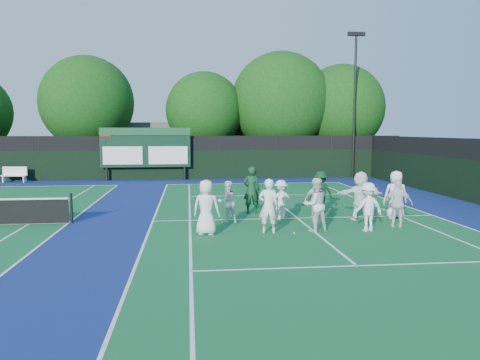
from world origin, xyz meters
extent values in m
plane|color=#1D370F|center=(0.00, 0.00, 0.00)|extent=(120.00, 120.00, 0.00)
cube|color=navy|center=(-6.00, 1.00, 0.00)|extent=(34.00, 32.00, 0.01)
cube|color=#135D2F|center=(0.00, 1.00, 0.01)|extent=(10.97, 23.77, 0.00)
cube|color=silver|center=(0.00, 12.88, 0.01)|extent=(10.97, 0.08, 0.00)
cube|color=silver|center=(-5.49, 1.00, 0.01)|extent=(0.08, 23.77, 0.00)
cube|color=silver|center=(5.49, 1.00, 0.01)|extent=(0.08, 23.77, 0.00)
cube|color=silver|center=(-4.12, 1.00, 0.01)|extent=(0.08, 23.77, 0.00)
cube|color=silver|center=(4.12, 1.00, 0.01)|extent=(0.08, 23.77, 0.00)
cube|color=silver|center=(0.00, -5.40, 0.01)|extent=(8.23, 0.08, 0.00)
cube|color=silver|center=(0.00, 7.40, 0.01)|extent=(8.23, 0.08, 0.00)
cube|color=silver|center=(0.00, 1.00, 0.01)|extent=(0.08, 12.80, 0.00)
cube|color=silver|center=(-14.00, 12.88, 0.01)|extent=(10.97, 0.08, 0.00)
cube|color=silver|center=(-8.52, 1.00, 0.01)|extent=(0.08, 23.77, 0.00)
cube|color=silver|center=(-9.88, 1.00, 0.01)|extent=(0.08, 23.77, 0.00)
cube|color=black|center=(-6.00, 16.00, 1.00)|extent=(34.00, 0.08, 2.00)
cube|color=black|center=(-6.00, 16.00, 2.50)|extent=(34.00, 0.05, 1.00)
cylinder|color=black|center=(-9.60, 15.60, 1.75)|extent=(0.16, 0.16, 3.50)
cylinder|color=black|center=(-4.40, 15.60, 1.75)|extent=(0.16, 0.16, 3.50)
cube|color=black|center=(-7.00, 15.60, 2.20)|extent=(6.00, 0.15, 2.60)
cube|color=#144824|center=(-7.00, 15.50, 3.30)|extent=(6.00, 0.05, 0.50)
cube|color=white|center=(-8.50, 15.50, 1.70)|extent=(2.60, 0.04, 1.20)
cube|color=white|center=(-5.50, 15.50, 1.70)|extent=(2.60, 0.04, 1.20)
cube|color=maroon|center=(-9.60, 15.50, 3.20)|extent=(0.70, 0.04, 0.50)
cube|color=#57575C|center=(-2.00, 24.00, 2.00)|extent=(18.00, 6.00, 4.00)
cylinder|color=black|center=(7.50, 15.70, 5.00)|extent=(0.16, 0.16, 10.00)
cube|color=black|center=(7.50, 15.70, 10.00)|extent=(1.20, 0.30, 0.25)
cylinder|color=black|center=(-8.40, 1.00, 0.55)|extent=(0.10, 0.10, 1.10)
cube|color=white|center=(-15.42, 15.30, 0.45)|extent=(1.65, 0.63, 0.06)
cube|color=white|center=(-15.42, 15.46, 0.75)|extent=(1.60, 0.27, 0.53)
cube|color=white|center=(-16.06, 15.30, 0.21)|extent=(0.11, 0.38, 0.43)
cube|color=white|center=(-14.78, 15.30, 0.21)|extent=(0.11, 0.38, 0.43)
cylinder|color=black|center=(-11.51, 19.50, 1.42)|extent=(0.44, 0.44, 2.84)
sphere|color=#0D3A0D|center=(-11.51, 19.50, 5.41)|extent=(6.84, 6.84, 6.84)
sphere|color=#0D3A0D|center=(-10.91, 19.80, 4.72)|extent=(4.79, 4.79, 4.79)
cylinder|color=black|center=(-2.89, 19.50, 1.34)|extent=(0.44, 0.44, 2.69)
sphere|color=#0D3A0D|center=(-2.89, 19.50, 4.88)|extent=(5.83, 5.83, 5.83)
sphere|color=#0D3A0D|center=(-2.29, 19.80, 4.29)|extent=(4.08, 4.08, 4.08)
cylinder|color=black|center=(3.01, 19.50, 1.33)|extent=(0.44, 0.44, 2.66)
sphere|color=#0D3A0D|center=(3.01, 19.50, 5.54)|extent=(7.68, 7.68, 7.68)
sphere|color=#0D3A0D|center=(3.61, 19.80, 4.77)|extent=(5.38, 5.38, 5.38)
cylinder|color=black|center=(7.80, 19.50, 1.29)|extent=(0.44, 0.44, 2.58)
sphere|color=#0D3A0D|center=(7.80, 19.50, 5.11)|extent=(6.76, 6.76, 6.76)
sphere|color=#0D3A0D|center=(8.40, 19.80, 4.44)|extent=(4.73, 4.73, 4.73)
sphere|color=#CECF18|center=(-0.74, -1.66, 0.03)|extent=(0.07, 0.07, 0.07)
sphere|color=#CECF18|center=(0.53, 3.24, 0.03)|extent=(0.07, 0.07, 0.07)
sphere|color=#CECF18|center=(-3.33, 2.42, 0.03)|extent=(0.07, 0.07, 0.07)
sphere|color=#CECF18|center=(-1.41, 1.36, 0.03)|extent=(0.07, 0.07, 0.07)
sphere|color=#CECF18|center=(4.07, 1.55, 0.03)|extent=(0.07, 0.07, 0.07)
imported|color=white|center=(-3.59, -1.41, 0.90)|extent=(1.00, 0.79, 1.79)
imported|color=white|center=(-1.55, -1.43, 0.90)|extent=(0.72, 0.54, 1.81)
imported|color=silver|center=(0.06, -1.28, 0.90)|extent=(1.03, 0.89, 1.80)
imported|color=white|center=(1.81, -1.48, 0.82)|extent=(1.16, 0.80, 1.64)
imported|color=white|center=(3.09, -1.00, 0.84)|extent=(1.06, 0.68, 1.68)
imported|color=white|center=(-2.75, 0.47, 0.77)|extent=(0.87, 0.75, 1.54)
imported|color=white|center=(-0.67, 0.89, 0.75)|extent=(1.07, 0.76, 1.51)
imported|color=silver|center=(0.69, 0.84, 0.75)|extent=(0.92, 0.48, 1.49)
imported|color=white|center=(2.27, 0.42, 0.92)|extent=(1.78, 0.79, 1.85)
imported|color=white|center=(3.74, 0.61, 0.92)|extent=(0.99, 0.73, 1.84)
imported|color=#103B1D|center=(-1.61, 2.30, 0.96)|extent=(0.71, 0.47, 1.93)
imported|color=#0D321A|center=(1.22, 2.09, 0.86)|extent=(1.23, 0.88, 1.72)
camera|label=1|loc=(-4.15, -16.36, 3.37)|focal=35.00mm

